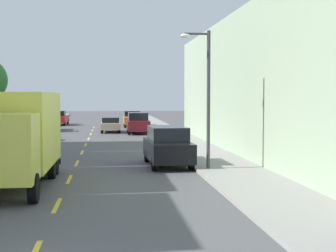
{
  "coord_description": "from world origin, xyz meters",
  "views": [
    {
      "loc": [
        1.62,
        -8.86,
        3.39
      ],
      "look_at": [
        4.88,
        18.77,
        1.76
      ],
      "focal_mm": 53.94,
      "sensor_mm": 36.0,
      "label": 1
    }
  ],
  "objects_px": {
    "delivery_box_truck": "(18,133)",
    "parked_pickup_orange": "(133,119)",
    "parked_pickup_red": "(58,118)",
    "parked_hatchback_sky": "(1,144)",
    "moving_champagne_sedan": "(111,124)",
    "parked_pickup_navy": "(49,122)",
    "parked_suv_burgundy": "(138,123)",
    "parked_hatchback_teal": "(30,131)",
    "street_lamp": "(205,88)",
    "parked_suv_black": "(168,146)"
  },
  "relations": [
    {
      "from": "parked_hatchback_teal",
      "to": "parked_suv_black",
      "type": "distance_m",
      "value": 17.33
    },
    {
      "from": "street_lamp",
      "to": "parked_suv_burgundy",
      "type": "relative_size",
      "value": 1.29
    },
    {
      "from": "parked_pickup_navy",
      "to": "moving_champagne_sedan",
      "type": "bearing_deg",
      "value": -24.09
    },
    {
      "from": "street_lamp",
      "to": "parked_pickup_orange",
      "type": "distance_m",
      "value": 34.76
    },
    {
      "from": "delivery_box_truck",
      "to": "parked_pickup_red",
      "type": "relative_size",
      "value": 1.51
    },
    {
      "from": "street_lamp",
      "to": "parked_pickup_navy",
      "type": "relative_size",
      "value": 1.16
    },
    {
      "from": "street_lamp",
      "to": "parked_hatchback_teal",
      "type": "xyz_separation_m",
      "value": [
        -10.3,
        16.95,
        -3.01
      ]
    },
    {
      "from": "delivery_box_truck",
      "to": "parked_hatchback_teal",
      "type": "relative_size",
      "value": 2.0
    },
    {
      "from": "parked_pickup_navy",
      "to": "parked_suv_burgundy",
      "type": "distance_m",
      "value": 9.83
    },
    {
      "from": "parked_pickup_red",
      "to": "moving_champagne_sedan",
      "type": "bearing_deg",
      "value": -64.64
    },
    {
      "from": "street_lamp",
      "to": "parked_pickup_navy",
      "type": "height_order",
      "value": "street_lamp"
    },
    {
      "from": "delivery_box_truck",
      "to": "moving_champagne_sedan",
      "type": "relative_size",
      "value": 1.8
    },
    {
      "from": "parked_pickup_orange",
      "to": "parked_hatchback_sky",
      "type": "xyz_separation_m",
      "value": [
        -8.68,
        -27.96,
        -0.07
      ]
    },
    {
      "from": "moving_champagne_sedan",
      "to": "parked_hatchback_teal",
      "type": "bearing_deg",
      "value": -124.68
    },
    {
      "from": "delivery_box_truck",
      "to": "parked_suv_burgundy",
      "type": "bearing_deg",
      "value": 77.06
    },
    {
      "from": "parked_pickup_red",
      "to": "moving_champagne_sedan",
      "type": "distance_m",
      "value": 14.3
    },
    {
      "from": "parked_pickup_red",
      "to": "moving_champagne_sedan",
      "type": "height_order",
      "value": "parked_pickup_red"
    },
    {
      "from": "delivery_box_truck",
      "to": "parked_pickup_orange",
      "type": "xyz_separation_m",
      "value": [
        6.12,
        37.29,
        -1.17
      ]
    },
    {
      "from": "moving_champagne_sedan",
      "to": "parked_pickup_red",
      "type": "bearing_deg",
      "value": 115.36
    },
    {
      "from": "parked_suv_black",
      "to": "moving_champagne_sedan",
      "type": "distance_m",
      "value": 23.95
    },
    {
      "from": "delivery_box_truck",
      "to": "parked_hatchback_sky",
      "type": "bearing_deg",
      "value": 105.37
    },
    {
      "from": "parked_hatchback_teal",
      "to": "parked_pickup_navy",
      "type": "height_order",
      "value": "parked_pickup_navy"
    },
    {
      "from": "parked_pickup_navy",
      "to": "parked_pickup_orange",
      "type": "bearing_deg",
      "value": 34.91
    },
    {
      "from": "street_lamp",
      "to": "parked_suv_burgundy",
      "type": "xyz_separation_m",
      "value": [
        -1.64,
        23.82,
        -2.78
      ]
    },
    {
      "from": "parked_pickup_orange",
      "to": "parked_pickup_navy",
      "type": "bearing_deg",
      "value": -145.09
    },
    {
      "from": "street_lamp",
      "to": "delivery_box_truck",
      "type": "bearing_deg",
      "value": -160.79
    },
    {
      "from": "parked_suv_burgundy",
      "to": "parked_hatchback_sky",
      "type": "bearing_deg",
      "value": -116.73
    },
    {
      "from": "delivery_box_truck",
      "to": "parked_pickup_red",
      "type": "xyz_separation_m",
      "value": [
        -2.53,
        41.47,
        -1.17
      ]
    },
    {
      "from": "parked_hatchback_teal",
      "to": "street_lamp",
      "type": "bearing_deg",
      "value": -58.72
    },
    {
      "from": "parked_hatchback_sky",
      "to": "parked_suv_burgundy",
      "type": "bearing_deg",
      "value": 63.27
    },
    {
      "from": "parked_suv_black",
      "to": "parked_pickup_red",
      "type": "distance_m",
      "value": 37.76
    },
    {
      "from": "parked_pickup_orange",
      "to": "moving_champagne_sedan",
      "type": "bearing_deg",
      "value": -106.08
    },
    {
      "from": "parked_hatchback_sky",
      "to": "parked_suv_burgundy",
      "type": "distance_m",
      "value": 19.25
    },
    {
      "from": "parked_suv_black",
      "to": "parked_suv_burgundy",
      "type": "distance_m",
      "value": 21.77
    },
    {
      "from": "parked_pickup_orange",
      "to": "parked_pickup_red",
      "type": "bearing_deg",
      "value": 154.2
    },
    {
      "from": "street_lamp",
      "to": "parked_pickup_red",
      "type": "relative_size",
      "value": 1.16
    },
    {
      "from": "parked_suv_black",
      "to": "parked_suv_burgundy",
      "type": "xyz_separation_m",
      "value": [
        -0.19,
        21.76,
        0.0
      ]
    },
    {
      "from": "parked_pickup_orange",
      "to": "parked_pickup_navy",
      "type": "distance_m",
      "value": 10.51
    },
    {
      "from": "parked_hatchback_teal",
      "to": "delivery_box_truck",
      "type": "bearing_deg",
      "value": -82.56
    },
    {
      "from": "parked_hatchback_sky",
      "to": "parked_suv_burgundy",
      "type": "relative_size",
      "value": 0.84
    },
    {
      "from": "parked_pickup_red",
      "to": "moving_champagne_sedan",
      "type": "relative_size",
      "value": 1.19
    },
    {
      "from": "parked_hatchback_teal",
      "to": "parked_suv_black",
      "type": "xyz_separation_m",
      "value": [
        8.85,
        -14.89,
        0.23
      ]
    },
    {
      "from": "delivery_box_truck",
      "to": "parked_hatchback_teal",
      "type": "xyz_separation_m",
      "value": [
        -2.56,
        19.64,
        -1.24
      ]
    },
    {
      "from": "street_lamp",
      "to": "parked_hatchback_sky",
      "type": "height_order",
      "value": "street_lamp"
    },
    {
      "from": "parked_hatchback_teal",
      "to": "parked_hatchback_sky",
      "type": "bearing_deg",
      "value": -90.0
    },
    {
      "from": "street_lamp",
      "to": "parked_suv_black",
      "type": "height_order",
      "value": "street_lamp"
    },
    {
      "from": "parked_suv_black",
      "to": "street_lamp",
      "type": "bearing_deg",
      "value": -54.89
    },
    {
      "from": "parked_hatchback_sky",
      "to": "parked_pickup_red",
      "type": "height_order",
      "value": "parked_pickup_red"
    },
    {
      "from": "street_lamp",
      "to": "delivery_box_truck",
      "type": "relative_size",
      "value": 0.77
    },
    {
      "from": "street_lamp",
      "to": "parked_hatchback_sky",
      "type": "xyz_separation_m",
      "value": [
        -10.3,
        6.63,
        -3.01
      ]
    }
  ]
}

